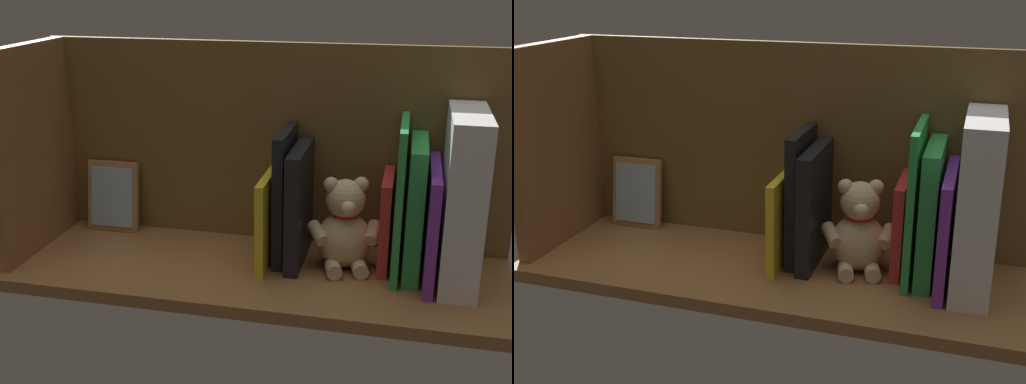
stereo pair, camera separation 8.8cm
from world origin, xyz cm
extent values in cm
cube|color=brown|center=(0.00, 0.00, -1.10)|extent=(87.80, 31.70, 2.20)
cube|color=brown|center=(0.00, -13.60, 18.75)|extent=(87.80, 1.50, 37.51)
cube|color=brown|center=(41.90, 0.00, 18.75)|extent=(2.40, 25.70, 37.51)
cube|color=white|center=(-33.98, -2.54, 14.36)|extent=(6.10, 19.63, 28.72)
cube|color=purple|center=(-29.47, -2.61, 9.72)|extent=(1.69, 19.68, 19.45)
cube|color=green|center=(-26.63, -4.35, 11.53)|extent=(2.74, 16.21, 23.06)
cube|color=green|center=(-24.03, -3.97, 13.17)|extent=(1.24, 16.96, 26.34)
cube|color=red|center=(-21.91, -5.80, 8.20)|extent=(1.75, 13.30, 16.40)
ellipsoid|color=#D1B284|center=(-14.98, -3.41, 4.97)|extent=(11.21, 10.48, 9.94)
sphere|color=#D1B284|center=(-14.98, -3.41, 12.50)|extent=(6.83, 6.83, 6.83)
sphere|color=#D1B284|center=(-17.47, -4.03, 15.06)|extent=(2.64, 2.64, 2.64)
sphere|color=#D1B284|center=(-12.50, -2.79, 15.06)|extent=(2.64, 2.64, 2.64)
sphere|color=beige|center=(-15.69, -0.59, 11.99)|extent=(2.64, 2.64, 2.64)
cylinder|color=#D1B284|center=(-19.87, -3.35, 6.71)|extent=(2.83, 5.10, 3.68)
cylinder|color=#D1B284|center=(-10.71, -1.06, 6.71)|extent=(4.66, 5.35, 3.68)
cylinder|color=#D1B284|center=(-18.18, 0.15, 1.32)|extent=(3.46, 4.26, 2.64)
cylinder|color=#D1B284|center=(-13.84, 1.23, 1.32)|extent=(3.46, 4.26, 2.64)
torus|color=red|center=(-14.98, -3.41, 9.78)|extent=(5.50, 5.50, 0.78)
cube|color=black|center=(-6.83, -4.24, 10.48)|extent=(2.52, 16.41, 20.96)
cube|color=black|center=(-4.02, -5.23, 11.77)|extent=(1.87, 14.44, 23.53)
cube|color=yellow|center=(-1.74, -3.41, 8.19)|extent=(1.47, 18.09, 16.39)
cube|color=#A87A4C|center=(31.66, -10.52, 6.88)|extent=(10.42, 3.44, 13.95)
cube|color=#99B7D1|center=(31.66, -9.80, 6.88)|extent=(8.75, 2.25, 11.61)
camera|label=1|loc=(-24.66, 104.59, 50.45)|focal=46.69mm
camera|label=2|loc=(-33.17, 102.21, 50.45)|focal=46.69mm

